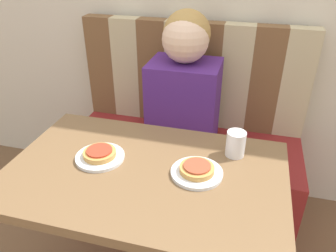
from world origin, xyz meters
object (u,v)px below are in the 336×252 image
pizza_right (197,168)px  drinking_cup (236,144)px  plate_right (197,173)px  plate_left (100,157)px  pizza_left (100,153)px  person (185,81)px

pizza_right → drinking_cup: bearing=53.0°
plate_right → drinking_cup: 0.19m
plate_left → pizza_right: 0.34m
plate_right → pizza_left: pizza_left is taller
pizza_left → drinking_cup: 0.47m
pizza_right → drinking_cup: size_ratio=1.23×
plate_left → pizza_left: (0.00, 0.00, 0.02)m
person → pizza_right: bearing=-73.6°
person → plate_left: person is taller
pizza_left → pizza_right: 0.34m
plate_right → pizza_right: 0.02m
plate_right → person: bearing=106.4°
plate_right → pizza_right: bearing=0.0°
person → plate_left: (-0.17, -0.58, -0.07)m
drinking_cup → person: bearing=122.6°
pizza_left → pizza_right: same height
plate_left → pizza_left: 0.02m
plate_right → pizza_right: size_ratio=1.50×
drinking_cup → pizza_right: bearing=-127.0°
drinking_cup → pizza_left: bearing=-162.2°
person → pizza_right: 0.61m
pizza_left → pizza_right: size_ratio=1.00×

